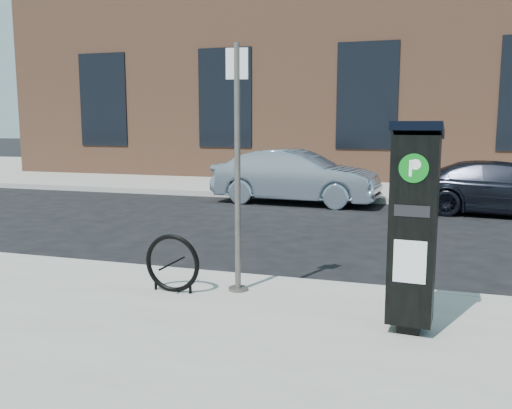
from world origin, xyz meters
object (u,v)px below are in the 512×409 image
at_px(sign_pole, 237,171).
at_px(car_silver, 296,177).
at_px(car_dark, 506,188).
at_px(parking_kiosk, 413,226).
at_px(bike_rack, 172,264).

height_order(sign_pole, car_silver, sign_pole).
bearing_deg(sign_pole, car_dark, 55.13).
xyz_separation_m(sign_pole, car_dark, (3.81, 7.70, -0.93)).
bearing_deg(car_dark, parking_kiosk, 173.65).
bearing_deg(parking_kiosk, sign_pole, 164.06).
relative_size(parking_kiosk, car_silver, 0.45).
bearing_deg(car_dark, bike_rack, 156.56).
distance_m(parking_kiosk, bike_rack, 2.78).
xyz_separation_m(sign_pole, bike_rack, (-0.71, -0.27, -1.06)).
xyz_separation_m(bike_rack, car_silver, (-0.50, 8.33, 0.23)).
height_order(bike_rack, car_dark, car_dark).
height_order(parking_kiosk, car_dark, parking_kiosk).
bearing_deg(parking_kiosk, bike_rack, 174.78).
height_order(sign_pole, car_dark, sign_pole).
distance_m(bike_rack, car_silver, 8.35).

